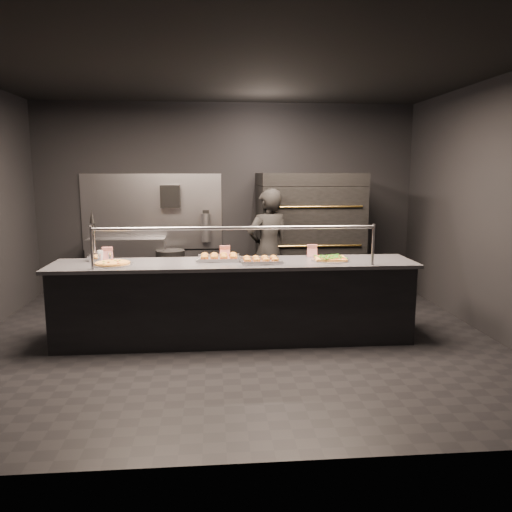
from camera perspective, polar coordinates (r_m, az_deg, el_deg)
name	(u,v)px	position (r m, az deg, el deg)	size (l,w,h in m)	color
room	(232,211)	(5.62, -2.76, 5.19)	(6.04, 6.00, 3.00)	black
service_counter	(235,301)	(5.74, -2.42, -5.16)	(4.10, 0.78, 1.37)	black
pizza_oven	(308,236)	(7.65, 5.94, 2.32)	(1.50, 1.23, 1.91)	black
prep_shelf	(127,267)	(8.12, -14.51, -1.20)	(1.20, 0.35, 0.90)	#99999E
towel_dispenser	(170,196)	(7.98, -9.77, 6.74)	(0.30, 0.20, 0.35)	black
fire_extinguisher	(206,227)	(8.00, -5.73, 3.32)	(0.14, 0.14, 0.51)	#B2B2B7
beer_tap	(93,247)	(5.97, -18.09, 1.03)	(0.15, 0.22, 0.59)	silver
round_pizza	(113,263)	(5.69, -16.08, -0.82)	(0.43, 0.43, 0.03)	silver
slider_tray_a	(219,257)	(5.78, -4.25, -0.15)	(0.53, 0.42, 0.08)	silver
slider_tray_b	(261,260)	(5.60, 0.55, -0.48)	(0.51, 0.41, 0.07)	silver
square_pizza	(330,259)	(5.80, 8.50, -0.32)	(0.44, 0.44, 0.05)	silver
condiment_jar	(103,255)	(6.04, -17.04, 0.08)	(0.17, 0.07, 0.11)	silver
tent_cards	(216,252)	(5.90, -4.59, 0.49)	(2.53, 0.04, 0.15)	white
trash_bin	(171,274)	(7.83, -9.70, -2.03)	(0.44, 0.44, 0.74)	black
worker	(268,250)	(6.91, 1.41, 0.64)	(0.62, 0.41, 1.70)	black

